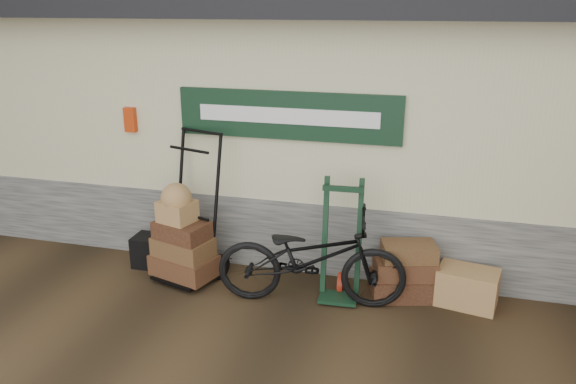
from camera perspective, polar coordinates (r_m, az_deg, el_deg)
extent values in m
plane|color=black|center=(6.16, 0.32, -12.23)|extent=(80.00, 80.00, 0.00)
cube|color=#4C4C47|center=(8.42, 5.10, -0.17)|extent=(14.00, 3.54, 0.90)
cube|color=beige|center=(8.06, 5.41, 9.96)|extent=(14.00, 3.50, 2.10)
cube|color=black|center=(7.82, 5.48, 18.15)|extent=(14.40, 4.10, 0.20)
cube|color=black|center=(6.41, -0.04, 7.78)|extent=(2.60, 0.06, 0.55)
cube|color=white|center=(6.38, -0.12, 7.72)|extent=(2.10, 0.01, 0.18)
cube|color=#BF340D|center=(7.22, -15.68, 7.11)|extent=(0.14, 0.10, 0.30)
cube|color=olive|center=(6.54, 17.75, -9.19)|extent=(0.70, 0.53, 0.41)
cube|color=black|center=(7.31, -13.80, -5.82)|extent=(0.40, 0.35, 0.40)
imported|color=black|center=(6.10, 2.36, -6.21)|extent=(0.99, 2.14, 1.20)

